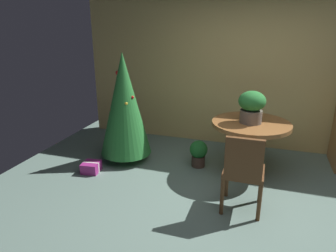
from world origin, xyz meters
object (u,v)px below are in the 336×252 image
at_px(holiday_tree, 124,104).
at_px(potted_plant, 199,152).
at_px(gift_box_purple, 91,167).
at_px(round_dining_table, 250,137).
at_px(wooden_chair_near, 244,170).
at_px(flower_vase, 252,106).

xyz_separation_m(holiday_tree, potted_plant, (1.13, 0.11, -0.67)).
distance_m(gift_box_purple, potted_plant, 1.58).
height_order(round_dining_table, wooden_chair_near, wooden_chair_near).
distance_m(holiday_tree, potted_plant, 1.32).
relative_size(flower_vase, wooden_chair_near, 0.47).
distance_m(wooden_chair_near, gift_box_purple, 2.21).
relative_size(wooden_chair_near, holiday_tree, 0.56).
xyz_separation_m(flower_vase, gift_box_purple, (-2.13, -0.65, -0.93)).
height_order(holiday_tree, gift_box_purple, holiday_tree).
relative_size(round_dining_table, holiday_tree, 0.64).
bearing_deg(gift_box_purple, round_dining_table, 17.62).
distance_m(wooden_chair_near, potted_plant, 1.26).
relative_size(flower_vase, potted_plant, 1.08).
height_order(flower_vase, holiday_tree, holiday_tree).
bearing_deg(round_dining_table, holiday_tree, -176.20).
height_order(flower_vase, potted_plant, flower_vase).
xyz_separation_m(holiday_tree, gift_box_purple, (-0.30, -0.56, -0.82)).
xyz_separation_m(wooden_chair_near, potted_plant, (-0.71, 0.99, -0.30)).
height_order(flower_vase, gift_box_purple, flower_vase).
bearing_deg(round_dining_table, flower_vase, -116.38).
bearing_deg(gift_box_purple, potted_plant, 24.95).
height_order(round_dining_table, flower_vase, flower_vase).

